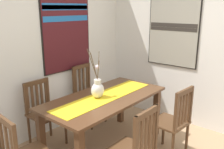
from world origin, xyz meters
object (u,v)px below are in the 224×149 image
Objects in this scene: chair_4 at (44,111)px; painting_on_back_wall at (66,28)px; centerpiece_vase at (98,89)px; chair_1 at (173,121)px; chair_3 at (88,93)px; painting_on_side_wall at (173,28)px; dining_table at (105,105)px.

chair_4 is 0.69× the size of painting_on_back_wall.
centerpiece_vase reaches higher than chair_4.
chair_1 is 0.98× the size of chair_3.
painting_on_back_wall is at bearing 130.06° from chair_3.
chair_3 is 0.74× the size of painting_on_back_wall.
centerpiece_vase is 0.88m from chair_4.
painting_on_back_wall is (0.69, 0.25, 1.09)m from chair_4.
chair_1 is at bearing -150.61° from painting_on_side_wall.
chair_3 is (0.52, 0.72, -0.38)m from centerpiece_vase.
painting_on_side_wall is at bearing -44.43° from painting_on_back_wall.
dining_table is 0.27m from centerpiece_vase.
painting_on_back_wall reaches higher than chair_3.
painting_on_back_wall is (0.33, 0.96, 0.70)m from centerpiece_vase.
chair_4 reaches higher than dining_table.
dining_table is at bearing -118.99° from chair_3.
dining_table is 1.75m from painting_on_side_wall.
centerpiece_vase is 1.05m from chair_1.
chair_1 is at bearing -84.61° from painting_on_back_wall.
chair_3 is 0.78× the size of painting_on_side_wall.
painting_on_side_wall reaches higher than centerpiece_vase.
centerpiece_vase is at bearing -108.84° from painting_on_back_wall.
painting_on_side_wall reaches higher than chair_1.
chair_1 is at bearing -63.24° from dining_table.
painting_on_back_wall is 1.72m from painting_on_side_wall.
chair_1 is 0.77× the size of painting_on_side_wall.
chair_4 is (-0.89, -0.02, -0.01)m from chair_3.
dining_table is at bearing -103.15° from painting_on_back_wall.
chair_4 is (-0.37, 0.70, -0.39)m from centerpiece_vase.
painting_on_back_wall is at bearing 20.12° from chair_4.
painting_on_side_wall reaches higher than chair_3.
chair_4 is 2.41m from painting_on_side_wall.
dining_table is at bearing -58.34° from chair_4.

